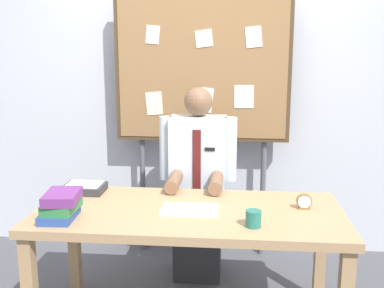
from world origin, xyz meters
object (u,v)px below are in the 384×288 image
at_px(desk_clock, 304,202).
at_px(paper_tray, 84,188).
at_px(book_stack, 61,205).
at_px(open_notebook, 190,210).
at_px(desk, 189,223).
at_px(bulletin_board, 202,73).
at_px(person, 198,191).
at_px(coffee_mug, 253,219).

relative_size(desk_clock, paper_tray, 0.35).
distance_m(book_stack, open_notebook, 0.72).
distance_m(desk, bulletin_board, 1.32).
height_order(person, paper_tray, person).
relative_size(desk, paper_tray, 6.87).
bearing_deg(desk_clock, book_stack, -167.92).
relative_size(person, coffee_mug, 15.79).
bearing_deg(book_stack, coffee_mug, -0.83).
bearing_deg(paper_tray, open_notebook, -21.61).
height_order(book_stack, open_notebook, book_stack).
bearing_deg(desk_clock, desk, -173.65).
bearing_deg(person, book_stack, -128.45).
xyz_separation_m(person, book_stack, (-0.68, -0.86, 0.17)).
height_order(coffee_mug, paper_tray, coffee_mug).
relative_size(desk, book_stack, 6.80).
xyz_separation_m(desk_clock, paper_tray, (-1.38, 0.19, -0.01)).
height_order(book_stack, paper_tray, book_stack).
bearing_deg(paper_tray, bulletin_board, 46.91).
relative_size(book_stack, open_notebook, 0.80).
bearing_deg(paper_tray, person, 27.99).
distance_m(desk, coffee_mug, 0.45).
relative_size(bulletin_board, desk_clock, 22.65).
relative_size(desk, person, 1.27).
xyz_separation_m(coffee_mug, paper_tray, (-1.08, 0.49, -0.02)).
height_order(desk_clock, coffee_mug, desk_clock).
relative_size(desk, desk_clock, 19.48).
distance_m(open_notebook, desk_clock, 0.67).
bearing_deg(coffee_mug, book_stack, 179.17).
bearing_deg(person, desk, -90.00).
bearing_deg(bulletin_board, book_stack, -118.76).
bearing_deg(desk, open_notebook, -70.92).
xyz_separation_m(book_stack, desk_clock, (1.35, 0.29, -0.04)).
xyz_separation_m(bulletin_board, open_notebook, (0.01, -1.05, -0.73)).
relative_size(bulletin_board, book_stack, 7.91).
relative_size(open_notebook, coffee_mug, 3.67).
xyz_separation_m(person, desk_clock, (0.67, -0.57, 0.13)).
distance_m(open_notebook, paper_tray, 0.77).
relative_size(desk, bulletin_board, 0.86).
xyz_separation_m(bulletin_board, book_stack, (-0.68, -1.24, -0.66)).
distance_m(desk_clock, coffee_mug, 0.43).
height_order(desk, bulletin_board, bulletin_board).
bearing_deg(book_stack, desk, 17.48).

